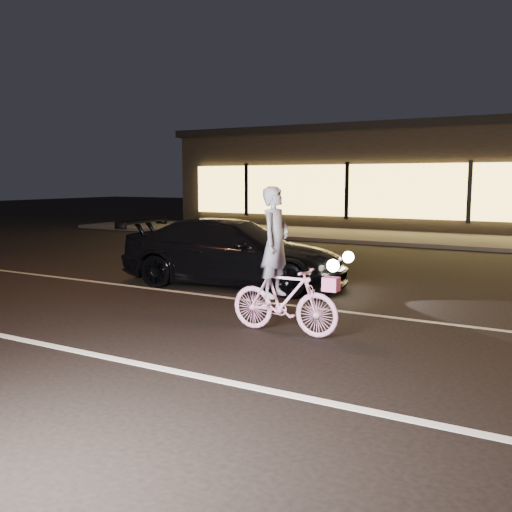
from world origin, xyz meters
The scene contains 7 objects.
ground centered at (0.00, 0.00, 0.00)m, with size 90.00×90.00×0.00m, color black.
lane_stripe_near centered at (0.00, -1.50, 0.00)m, with size 60.00×0.12×0.01m, color silver.
lane_stripe_far centered at (0.00, 2.00, 0.00)m, with size 60.00×0.10×0.01m, color gray.
sidewalk centered at (0.00, 13.00, 0.06)m, with size 30.00×4.00×0.12m, color #383533.
storefront centered at (0.00, 18.97, 2.15)m, with size 25.40×8.42×4.20m.
cyclist centered at (0.00, 0.44, 0.69)m, with size 1.54×0.53×1.94m.
sedan centered at (-2.36, 3.06, 0.64)m, with size 4.59×2.37×1.27m.
Camera 1 is at (3.35, -6.16, 2.03)m, focal length 40.00 mm.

